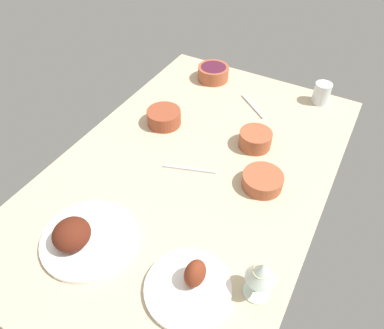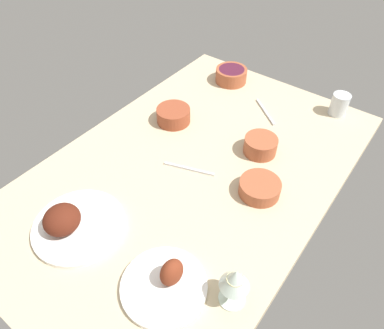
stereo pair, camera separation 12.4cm
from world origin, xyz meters
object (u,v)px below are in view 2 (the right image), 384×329
Objects in this scene: bowl_cream at (261,145)px; wine_glass at (235,280)px; bowl_pasta at (173,115)px; plate_center_main at (166,283)px; bowl_soup at (260,187)px; water_tumbler at (339,104)px; spoon_loose at (265,112)px; fork_loose at (189,169)px; bowl_onions at (231,75)px; plate_near_viewer at (72,223)px.

wine_glass reaches higher than bowl_cream.
bowl_cream reaches higher than bowl_pasta.
plate_center_main is at bearing 37.64° from bowl_pasta.
bowl_soup is at bearing 175.63° from plate_center_main.
bowl_cream is 1.33× the size of water_tumbler.
bowl_cream is 0.67× the size of spoon_loose.
fork_loose is at bearing -33.25° from bowl_cream.
water_tumbler is at bearing 175.78° from plate_center_main.
bowl_cream is at bearing -19.13° from water_tumbler.
spoon_loose is (-40.22, -19.72, -2.23)cm from bowl_soup.
plate_center_main reaches higher than water_tumbler.
bowl_onions reaches higher than spoon_loose.
bowl_onions is 60.60cm from fork_loose.
wine_glass is 0.77× the size of spoon_loose.
bowl_cream is 27.64cm from fork_loose.
plate_near_viewer reaches higher than water_tumbler.
water_tumbler reaches higher than bowl_pasta.
plate_center_main is 1.25× the size of fork_loose.
water_tumbler is at bearing -174.96° from wine_glass.
bowl_cream is 42.25cm from water_tumbler.
wine_glass reaches higher than plate_near_viewer.
water_tumbler is (-103.58, 41.31, 1.71)cm from plate_near_viewer.
plate_near_viewer reaches higher than fork_loose.
spoon_loose is (-22.65, -10.02, -2.96)cm from bowl_cream.
plate_near_viewer is at bearing -125.66° from fork_loose.
bowl_soup reaches higher than spoon_loose.
plate_center_main is at bearing -4.37° from bowl_soup.
plate_near_viewer reaches higher than bowl_soup.
fork_loose is (22.99, -15.07, -2.96)cm from bowl_cream.
bowl_onions is at bearing 90.13° from fork_loose.
bowl_onions is at bearing -175.84° from plate_near_viewer.
fork_loose is (62.88, -28.91, -4.12)cm from water_tumbler.
fork_loose and spoon_loose have the same top height.
bowl_onions is at bearing -139.49° from bowl_soup.
wine_glass reaches higher than bowl_pasta.
bowl_cream is 0.86× the size of wine_glass.
fork_loose is (-40.70, 12.41, -2.41)cm from plate_near_viewer.
wine_glass reaches higher than fork_loose.
spoon_loose is at bearing 64.66° from bowl_onions.
plate_center_main is 1.27× the size of spoon_loose.
plate_near_viewer is at bearing 8.93° from bowl_pasta.
plate_near_viewer is at bearing -38.88° from bowl_soup.
plate_center_main is 61.20cm from bowl_cream.
bowl_cream is (-63.68, 27.48, 0.56)cm from plate_near_viewer.
bowl_onions is at bearing 176.93° from bowl_pasta.
plate_near_viewer is at bearing -21.74° from water_tumbler.
plate_near_viewer reaches higher than plate_center_main.
plate_near_viewer is 88.12cm from spoon_loose.
wine_glass is 83.00cm from spoon_loose.
bowl_pasta is 67.59cm from water_tumbler.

